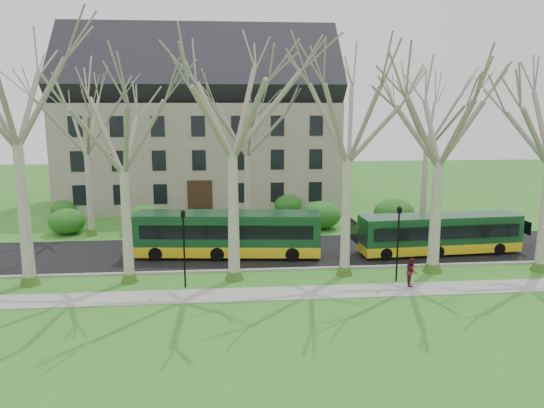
% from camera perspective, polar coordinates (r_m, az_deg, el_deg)
% --- Properties ---
extents(ground, '(120.00, 120.00, 0.00)m').
position_cam_1_polar(ground, '(31.22, 1.99, -7.99)').
color(ground, '#337B23').
rests_on(ground, ground).
extents(sidewalk, '(70.00, 2.00, 0.06)m').
position_cam_1_polar(sidewalk, '(28.88, 2.61, -9.54)').
color(sidewalk, gray).
rests_on(sidewalk, ground).
extents(road, '(80.00, 8.00, 0.06)m').
position_cam_1_polar(road, '(36.42, 0.93, -5.14)').
color(road, black).
rests_on(road, ground).
extents(curb, '(80.00, 0.25, 0.14)m').
position_cam_1_polar(curb, '(32.61, 1.67, -7.02)').
color(curb, '#A5A39E').
rests_on(curb, ground).
extents(building, '(26.50, 12.20, 16.00)m').
position_cam_1_polar(building, '(53.38, -7.65, 8.67)').
color(building, gray).
rests_on(building, ground).
extents(tree_row_verge, '(49.00, 7.00, 14.00)m').
position_cam_1_polar(tree_row_verge, '(29.99, 2.01, 4.95)').
color(tree_row_verge, gray).
rests_on(tree_row_verge, ground).
extents(tree_row_far, '(33.00, 7.00, 12.00)m').
position_cam_1_polar(tree_row_far, '(40.57, -1.74, 5.12)').
color(tree_row_far, gray).
rests_on(tree_row_far, ground).
extents(lamp_row, '(36.22, 0.22, 4.30)m').
position_cam_1_polar(lamp_row, '(29.52, 2.26, -3.89)').
color(lamp_row, black).
rests_on(lamp_row, ground).
extents(hedges, '(30.60, 8.60, 2.00)m').
position_cam_1_polar(hedges, '(44.26, -6.24, -1.00)').
color(hedges, '#264F16').
rests_on(hedges, ground).
extents(bus_lead, '(12.23, 3.67, 3.01)m').
position_cam_1_polar(bus_lead, '(35.08, -4.75, -3.21)').
color(bus_lead, '#113D1E').
rests_on(bus_lead, road).
extents(bus_follow, '(10.93, 2.93, 2.70)m').
position_cam_1_polar(bus_follow, '(37.40, 17.57, -3.05)').
color(bus_follow, '#113D1E').
rests_on(bus_follow, road).
extents(pedestrian_b, '(0.78, 0.90, 1.59)m').
position_cam_1_polar(pedestrian_b, '(30.64, 14.79, -7.05)').
color(pedestrian_b, '#571323').
rests_on(pedestrian_b, sidewalk).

